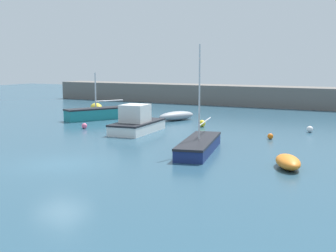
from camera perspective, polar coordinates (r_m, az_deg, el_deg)
The scene contains 12 objects.
ground_plane at distance 23.12m, azimuth -12.90°, elevation -4.84°, with size 120.00×120.00×0.20m, color #284C60.
harbor_breakwater at distance 52.30m, azimuth 11.28°, elevation 3.59°, with size 52.65×3.65×2.20m, color #66605B.
sailboat_short_mast at distance 39.90m, azimuth -8.77°, elevation 1.50°, with size 3.72×5.36×3.96m.
sailboat_tall_mast at distance 25.52m, azimuth 3.79°, elevation -2.37°, with size 2.91×6.86×5.81m.
dinghy_near_pier at distance 45.69m, azimuth -8.73°, elevation 2.23°, with size 2.19×1.98×0.90m.
rowboat_white_midwater at distance 39.04m, azimuth 1.05°, elevation 1.25°, with size 2.47×3.75×0.76m.
motorboat_with_cabin at distance 32.44m, azimuth -3.83°, elevation 0.41°, with size 2.65×5.21×1.97m.
fishing_dinghy_green at distance 22.35m, azimuth 14.41°, elevation -4.25°, with size 1.97×2.58×0.62m.
mooring_buoy_orange at distance 30.38m, azimuth 12.37°, elevation -1.23°, with size 0.37×0.37×0.37m, color orange.
mooring_buoy_yellow at distance 35.29m, azimuth 4.17°, elevation 0.32°, with size 0.52×0.52×0.52m, color yellow.
mooring_buoy_white at distance 33.94m, azimuth 16.90°, elevation -0.38°, with size 0.44×0.44×0.44m, color white.
mooring_buoy_pink at distance 34.81m, azimuth -10.16°, elevation 0.01°, with size 0.41×0.41×0.41m, color #EA668C.
Camera 1 is at (14.78, -17.05, 4.94)m, focal length 50.00 mm.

